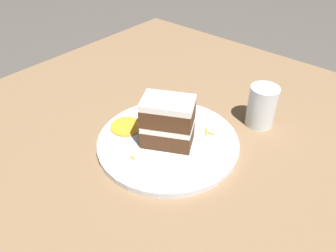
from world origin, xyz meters
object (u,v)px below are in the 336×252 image
at_px(cream_dollop, 171,103).
at_px(orange_garnish, 125,127).
at_px(plate, 168,142).
at_px(drinking_glass, 261,109).
at_px(cake_slice, 168,122).

height_order(cream_dollop, orange_garnish, cream_dollop).
relative_size(plate, drinking_glass, 3.15).
relative_size(plate, cake_slice, 2.48).
bearing_deg(cake_slice, plate, -170.42).
bearing_deg(orange_garnish, cake_slice, -75.78).
height_order(plate, cream_dollop, cream_dollop).
height_order(plate, drinking_glass, drinking_glass).
bearing_deg(plate, orange_garnish, 107.64).
relative_size(plate, cream_dollop, 4.60).
bearing_deg(cream_dollop, cake_slice, -143.42).
xyz_separation_m(orange_garnish, drinking_glass, (0.23, -0.21, 0.03)).
distance_m(cake_slice, cream_dollop, 0.12).
distance_m(plate, orange_garnish, 0.11).
xyz_separation_m(cake_slice, cream_dollop, (0.09, 0.07, -0.03)).
distance_m(plate, drinking_glass, 0.23).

